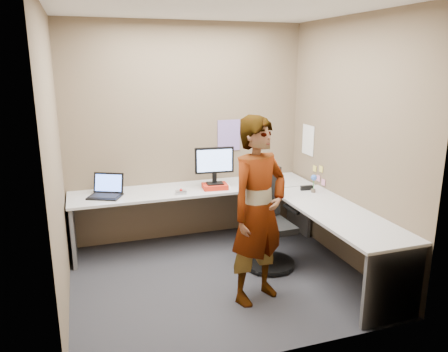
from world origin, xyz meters
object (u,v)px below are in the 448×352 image
object	(u,v)px
monitor	(214,162)
person	(258,211)
desk	(245,210)
office_chair	(267,228)

from	to	relation	value
monitor	person	world-z (taller)	person
monitor	desk	bearing A→B (deg)	-61.63
office_chair	person	size ratio (longest dim) A/B	0.60
monitor	office_chair	size ratio (longest dim) A/B	0.44
monitor	office_chair	xyz separation A→B (m)	(0.39, -0.72, -0.62)
person	monitor	bearing A→B (deg)	67.83
office_chair	person	xyz separation A→B (m)	(-0.38, -0.63, 0.45)
desk	person	world-z (taller)	person
office_chair	monitor	bearing A→B (deg)	116.24
office_chair	person	distance (m)	0.86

